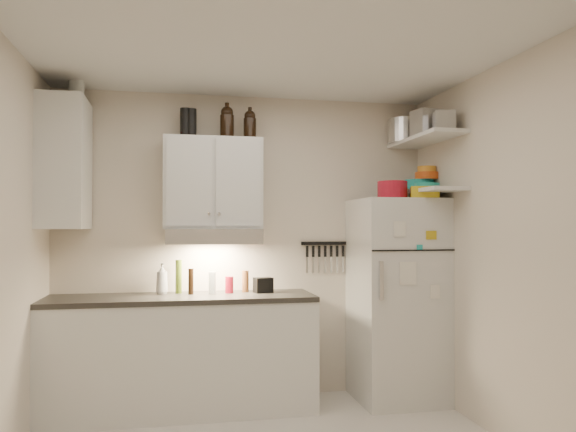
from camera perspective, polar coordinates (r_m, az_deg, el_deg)
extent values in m
cube|color=silver|center=(3.58, -1.08, 17.51)|extent=(3.20, 3.00, 0.02)
cube|color=beige|center=(4.89, -4.31, -3.05)|extent=(3.20, 0.02, 2.60)
cube|color=beige|center=(4.02, 22.17, -3.40)|extent=(0.02, 3.00, 2.60)
cube|color=silver|center=(4.65, -10.77, -13.83)|extent=(2.10, 0.60, 0.88)
cube|color=#2B2925|center=(4.57, -10.75, -8.20)|extent=(2.10, 0.62, 0.04)
cube|color=silver|center=(4.70, -7.67, 3.28)|extent=(0.80, 0.33, 0.75)
cube|color=silver|center=(4.64, -21.74, 4.96)|extent=(0.33, 0.55, 1.00)
cube|color=silver|center=(4.62, -7.63, -2.05)|extent=(0.76, 0.46, 0.12)
cube|color=silver|center=(4.91, 11.01, -8.30)|extent=(0.70, 0.68, 1.70)
cube|color=silver|center=(4.88, 13.75, 7.57)|extent=(0.30, 0.95, 0.03)
cube|color=silver|center=(4.84, 13.77, 2.40)|extent=(0.30, 0.95, 0.03)
cube|color=black|center=(5.00, 3.71, -2.78)|extent=(0.42, 0.02, 0.03)
cylinder|color=maroon|center=(4.73, 10.56, 2.61)|extent=(0.32, 0.32, 0.14)
cube|color=gold|center=(4.74, 13.67, 2.31)|extent=(0.31, 0.34, 0.09)
cylinder|color=silver|center=(4.80, 11.91, 2.22)|extent=(0.07, 0.07, 0.09)
cylinder|color=silver|center=(5.16, 11.72, 8.44)|extent=(0.35, 0.35, 0.21)
cube|color=#AAAAAD|center=(4.81, 13.92, 9.14)|extent=(0.24, 0.22, 0.21)
cube|color=#AAAAAD|center=(4.63, 15.56, 9.22)|extent=(0.20, 0.20, 0.16)
cylinder|color=teal|center=(5.04, 13.18, 3.01)|extent=(0.25, 0.25, 0.10)
cylinder|color=#CE4913|center=(5.00, 13.92, 3.98)|extent=(0.20, 0.20, 0.06)
cylinder|color=orange|center=(5.01, 13.92, 4.62)|extent=(0.16, 0.16, 0.05)
cylinder|color=teal|center=(4.79, 13.95, 2.93)|extent=(0.21, 0.21, 0.05)
cylinder|color=black|center=(4.77, -9.79, 9.23)|extent=(0.10, 0.10, 0.24)
cylinder|color=black|center=(4.78, -10.39, 9.25)|extent=(0.11, 0.11, 0.25)
cylinder|color=silver|center=(4.77, -20.70, 11.84)|extent=(0.12, 0.12, 0.16)
imported|color=silver|center=(4.70, -12.68, -6.04)|extent=(0.14, 0.14, 0.28)
cylinder|color=brown|center=(4.74, -4.35, -6.64)|extent=(0.06, 0.06, 0.18)
cylinder|color=#485E17|center=(4.71, -11.05, -6.06)|extent=(0.07, 0.07, 0.28)
cylinder|color=black|center=(4.63, -9.84, -6.57)|extent=(0.06, 0.06, 0.21)
cylinder|color=silver|center=(4.64, -7.71, -6.75)|extent=(0.08, 0.08, 0.18)
cylinder|color=maroon|center=(4.68, -5.99, -6.96)|extent=(0.08, 0.08, 0.14)
cube|color=black|center=(4.69, -2.54, -7.03)|extent=(0.16, 0.13, 0.12)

